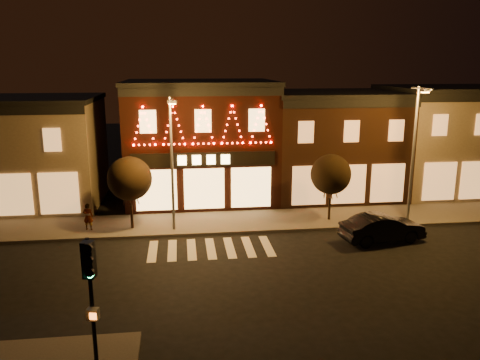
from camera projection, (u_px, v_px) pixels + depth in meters
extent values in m
plane|color=black|center=(217.00, 282.00, 21.46)|extent=(120.00, 120.00, 0.00)
cube|color=#47423D|center=(239.00, 222.00, 29.40)|extent=(44.00, 4.00, 0.15)
cube|color=#746452|center=(8.00, 154.00, 32.58)|extent=(12.00, 8.00, 7.00)
cube|color=black|center=(1.00, 99.00, 31.72)|extent=(12.20, 8.20, 0.30)
cube|color=black|center=(201.00, 143.00, 34.02)|extent=(10.00, 8.00, 8.00)
cube|color=black|center=(200.00, 83.00, 33.05)|extent=(10.20, 8.20, 0.30)
cube|color=black|center=(202.00, 92.00, 29.24)|extent=(10.00, 0.25, 0.50)
cube|color=black|center=(204.00, 159.00, 30.16)|extent=(9.00, 0.15, 0.90)
cube|color=#FFD87F|center=(204.00, 160.00, 30.07)|extent=(3.40, 0.08, 0.60)
cube|color=#371E13|center=(331.00, 146.00, 35.26)|extent=(9.00, 8.00, 7.20)
cube|color=black|center=(333.00, 93.00, 34.38)|extent=(9.20, 8.20, 0.30)
cube|color=black|center=(353.00, 104.00, 30.57)|extent=(9.00, 0.25, 0.50)
cube|color=#746452|center=(447.00, 141.00, 36.31)|extent=(9.00, 8.00, 7.50)
cube|color=black|center=(453.00, 88.00, 35.39)|extent=(9.20, 8.20, 0.30)
cylinder|color=black|center=(93.00, 314.00, 13.83)|extent=(0.12, 0.12, 4.62)
cube|color=black|center=(89.00, 260.00, 13.22)|extent=(0.38, 0.36, 1.05)
cylinder|color=#19FF72|center=(90.00, 274.00, 13.15)|extent=(0.23, 0.10, 0.22)
cube|color=beige|center=(93.00, 314.00, 13.62)|extent=(0.36, 0.28, 0.34)
cylinder|color=#59595E|center=(172.00, 165.00, 26.98)|extent=(0.15, 0.15, 7.52)
cylinder|color=#59595E|center=(171.00, 100.00, 25.40)|extent=(0.24, 1.51, 0.09)
cube|color=#59595E|center=(172.00, 102.00, 24.70)|extent=(0.49, 0.31, 0.17)
cube|color=orange|center=(172.00, 104.00, 24.72)|extent=(0.37, 0.22, 0.05)
cylinder|color=#59595E|center=(413.00, 156.00, 28.30)|extent=(0.16, 0.16, 8.04)
cylinder|color=#59595E|center=(422.00, 88.00, 26.60)|extent=(0.51, 1.58, 0.10)
cube|color=#59595E|center=(425.00, 90.00, 25.84)|extent=(0.56, 0.40, 0.18)
cube|color=orange|center=(425.00, 92.00, 25.86)|extent=(0.42, 0.29, 0.05)
cylinder|color=black|center=(132.00, 217.00, 27.89)|extent=(0.16, 0.16, 1.37)
sphere|color=black|center=(130.00, 179.00, 27.36)|extent=(2.51, 2.51, 2.51)
cylinder|color=black|center=(329.00, 209.00, 29.43)|extent=(0.14, 0.14, 1.32)
sphere|color=black|center=(331.00, 174.00, 28.92)|extent=(2.42, 2.42, 2.42)
imported|color=black|center=(382.00, 228.00, 26.21)|extent=(4.77, 2.32, 1.51)
imported|color=gray|center=(88.00, 217.00, 27.58)|extent=(0.63, 0.48, 1.56)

